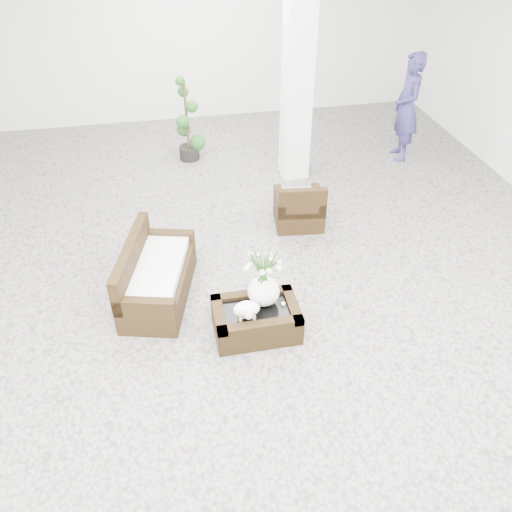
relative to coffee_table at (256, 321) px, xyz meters
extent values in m
plane|color=gray|center=(0.10, 0.62, -0.16)|extent=(11.00, 11.00, 0.00)
cube|color=white|center=(1.30, 3.42, 1.59)|extent=(0.40, 0.40, 3.50)
cube|color=#33220F|center=(0.00, 0.00, 0.00)|extent=(0.90, 0.60, 0.31)
ellipsoid|color=white|center=(-0.12, -0.10, 0.26)|extent=(0.28, 0.23, 0.21)
cylinder|color=white|center=(0.30, 0.02, 0.17)|extent=(0.04, 0.04, 0.03)
cube|color=#33220F|center=(1.00, 1.98, 0.19)|extent=(0.71, 0.69, 0.69)
cube|color=#33220F|center=(-0.99, 0.79, 0.21)|extent=(0.98, 1.49, 0.73)
imported|color=navy|center=(3.25, 3.65, 0.73)|extent=(0.50, 0.69, 1.76)
camera|label=1|loc=(-0.80, -3.98, 3.92)|focal=36.76mm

